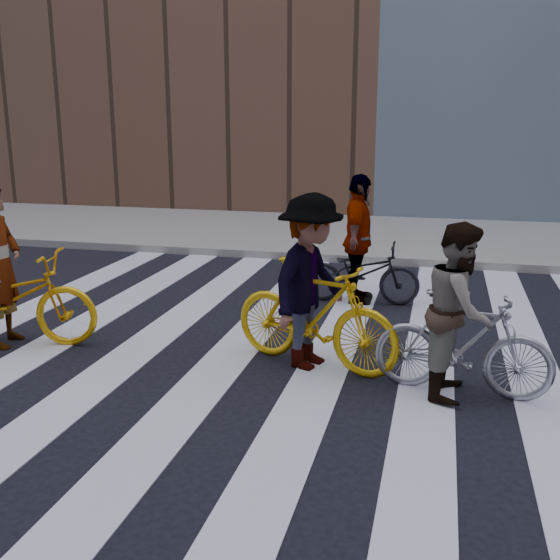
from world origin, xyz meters
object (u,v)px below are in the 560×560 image
at_px(bike_silver_mid, 462,344).
at_px(bike_yellow_right, 315,314).
at_px(rider_mid, 459,310).
at_px(bike_yellow_left, 7,299).
at_px(rider_right, 310,282).
at_px(rider_rear, 358,240).
at_px(bike_dark_rear, 361,273).

distance_m(bike_silver_mid, bike_yellow_right, 1.58).
relative_size(bike_silver_mid, rider_mid, 1.01).
relative_size(bike_yellow_left, rider_right, 1.14).
height_order(bike_yellow_right, rider_rear, rider_rear).
height_order(bike_yellow_right, rider_mid, rider_mid).
height_order(rider_mid, rider_rear, rider_rear).
bearing_deg(rider_right, rider_mid, -84.40).
height_order(bike_silver_mid, rider_mid, rider_mid).
bearing_deg(bike_yellow_left, bike_silver_mid, -103.76).
bearing_deg(bike_yellow_left, bike_yellow_right, -98.96).
relative_size(bike_yellow_right, rider_mid, 1.16).
distance_m(rider_mid, rider_rear, 3.28).
distance_m(bike_yellow_right, rider_rear, 2.65).
distance_m(bike_yellow_right, rider_mid, 1.55).
xyz_separation_m(rider_mid, rider_right, (-1.53, 0.37, 0.09)).
height_order(bike_yellow_left, bike_dark_rear, bike_yellow_left).
height_order(bike_yellow_left, bike_yellow_right, bike_yellow_right).
height_order(bike_silver_mid, bike_dark_rear, bike_silver_mid).
xyz_separation_m(bike_yellow_right, bike_dark_rear, (0.17, 2.62, -0.15)).
bearing_deg(bike_yellow_left, rider_rear, -65.20).
height_order(bike_yellow_left, bike_silver_mid, bike_yellow_left).
bearing_deg(bike_yellow_right, bike_silver_mid, -84.40).
bearing_deg(rider_right, bike_yellow_left, 111.68).
xyz_separation_m(rider_right, rider_rear, (0.17, 2.62, -0.01)).
bearing_deg(rider_mid, bike_silver_mid, -83.41).
xyz_separation_m(bike_silver_mid, rider_right, (-1.58, 0.37, 0.43)).
bearing_deg(rider_right, rider_rear, 15.30).
bearing_deg(rider_right, bike_silver_mid, -83.99).
bearing_deg(bike_silver_mid, bike_dark_rear, 31.02).
xyz_separation_m(bike_yellow_left, rider_right, (3.62, 0.17, 0.38)).
bearing_deg(bike_dark_rear, bike_yellow_left, 124.85).
height_order(bike_yellow_left, rider_rear, rider_rear).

